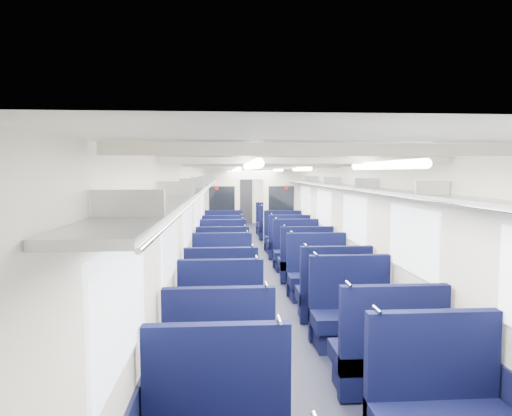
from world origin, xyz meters
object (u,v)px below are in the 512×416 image
at_px(bulkhead, 252,205).
at_px(seat_15, 296,254).
at_px(seat_8, 222,298).
at_px(seat_14, 223,255).
at_px(seat_10, 222,278).
at_px(seat_7, 352,318).
at_px(seat_18, 224,238).
at_px(seat_5, 387,359).
at_px(seat_23, 271,225).
at_px(seat_20, 224,229).
at_px(seat_9, 333,296).
at_px(seat_22, 224,225).
at_px(seat_16, 223,245).
at_px(seat_4, 220,362).
at_px(seat_13, 305,264).
at_px(seat_21, 275,229).
at_px(seat_19, 283,239).
at_px(seat_12, 223,264).
at_px(seat_17, 288,245).
at_px(seat_6, 221,326).
at_px(end_door, 243,200).
at_px(seat_11, 318,278).

relative_size(bulkhead, seat_15, 2.39).
height_order(seat_8, seat_14, same).
bearing_deg(seat_10, seat_7, -53.15).
relative_size(seat_10, seat_18, 1.00).
height_order(seat_5, seat_23, same).
bearing_deg(seat_20, seat_9, -78.19).
bearing_deg(seat_22, seat_16, -90.00).
bearing_deg(seat_4, seat_23, 81.65).
bearing_deg(seat_13, seat_16, 124.72).
height_order(seat_18, seat_21, same).
bearing_deg(seat_21, seat_9, -90.00).
distance_m(seat_14, seat_18, 2.45).
relative_size(seat_18, seat_19, 1.00).
relative_size(seat_7, seat_16, 1.00).
relative_size(seat_7, seat_12, 1.00).
height_order(seat_17, seat_18, same).
distance_m(seat_7, seat_9, 0.97).
relative_size(seat_16, seat_19, 1.00).
relative_size(seat_6, seat_14, 1.00).
relative_size(seat_4, seat_18, 1.00).
xyz_separation_m(bulkhead, seat_6, (-0.83, -7.79, -0.87)).
height_order(bulkhead, seat_6, bulkhead).
distance_m(seat_16, seat_19, 1.95).
distance_m(seat_7, seat_18, 7.09).
bearing_deg(end_door, seat_7, -86.53).
bearing_deg(seat_15, seat_6, -109.87).
bearing_deg(seat_19, seat_13, -90.00).
distance_m(seat_4, seat_5, 1.66).
bearing_deg(seat_17, seat_12, -125.69).
relative_size(end_door, seat_19, 1.71).
bearing_deg(seat_21, seat_11, -90.00).
bearing_deg(seat_19, seat_22, 116.36).
height_order(seat_4, seat_10, same).
relative_size(seat_4, seat_20, 1.00).
relative_size(seat_19, seat_20, 1.00).
bearing_deg(seat_12, seat_8, -90.00).
height_order(seat_5, seat_21, same).
distance_m(seat_4, seat_12, 4.59).
height_order(seat_5, seat_22, same).
bearing_deg(seat_14, end_door, 84.86).
relative_size(bulkhead, seat_21, 2.39).
relative_size(seat_4, seat_14, 1.00).
height_order(seat_4, seat_19, same).
distance_m(seat_20, seat_21, 1.66).
height_order(seat_5, seat_6, same).
height_order(end_door, seat_10, end_door).
height_order(seat_4, seat_13, same).
height_order(bulkhead, seat_13, bulkhead).
bearing_deg(seat_19, seat_4, -101.84).
distance_m(seat_12, seat_20, 5.53).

